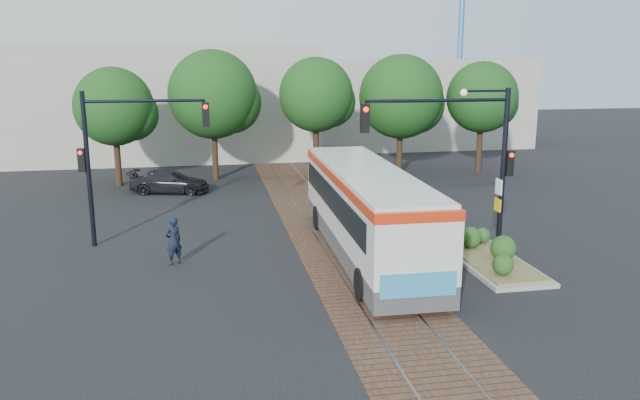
{
  "coord_description": "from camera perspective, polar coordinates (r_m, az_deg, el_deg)",
  "views": [
    {
      "loc": [
        -5.1,
        -20.64,
        7.24
      ],
      "look_at": [
        -0.61,
        3.39,
        1.6
      ],
      "focal_mm": 35.0,
      "sensor_mm": 36.0,
      "label": 1
    }
  ],
  "objects": [
    {
      "name": "officer",
      "position": [
        22.73,
        -13.26,
        -3.65
      ],
      "size": [
        0.76,
        0.69,
        1.74
      ],
      "primitive_type": "imported",
      "rotation": [
        0.0,
        0.0,
        3.7
      ],
      "color": "black",
      "rests_on": "ground"
    },
    {
      "name": "crane",
      "position": [
        59.44,
        12.83,
        16.19
      ],
      "size": [
        8.0,
        0.5,
        18.0
      ],
      "color": "#3F72B2",
      "rests_on": "ground"
    },
    {
      "name": "traffic_island",
      "position": [
        23.15,
        15.4,
        -4.86
      ],
      "size": [
        2.2,
        5.2,
        1.13
      ],
      "color": "gray",
      "rests_on": "ground"
    },
    {
      "name": "parked_car",
      "position": [
        34.83,
        -13.59,
        1.65
      ],
      "size": [
        4.51,
        2.62,
        1.23
      ],
      "primitive_type": "imported",
      "rotation": [
        0.0,
        0.0,
        1.35
      ],
      "color": "black",
      "rests_on": "ground"
    },
    {
      "name": "trackbed",
      "position": [
        26.19,
        1.07,
        -3.05
      ],
      "size": [
        3.6,
        40.0,
        0.02
      ],
      "color": "brown",
      "rests_on": "ground"
    },
    {
      "name": "signal_pole_left",
      "position": [
        25.08,
        -18.02,
        4.62
      ],
      "size": [
        4.99,
        0.34,
        6.0
      ],
      "color": "black",
      "rests_on": "ground"
    },
    {
      "name": "tree_row",
      "position": [
        37.67,
        -0.93,
        9.35
      ],
      "size": [
        26.4,
        5.6,
        7.67
      ],
      "color": "#382314",
      "rests_on": "ground"
    },
    {
      "name": "ground",
      "position": [
        22.46,
        3.14,
        -5.84
      ],
      "size": [
        120.0,
        120.0,
        0.0
      ],
      "primitive_type": "plane",
      "color": "black",
      "rests_on": "ground"
    },
    {
      "name": "city_bus",
      "position": [
        23.04,
        4.27,
        -0.69
      ],
      "size": [
        2.83,
        12.18,
        3.24
      ],
      "rotation": [
        0.0,
        0.0,
        -0.02
      ],
      "color": "#404043",
      "rests_on": "ground"
    },
    {
      "name": "warehouses",
      "position": [
        49.72,
        -5.34,
        8.98
      ],
      "size": [
        40.0,
        13.0,
        8.0
      ],
      "color": "#ADA899",
      "rests_on": "ground"
    },
    {
      "name": "signal_pole_main",
      "position": [
        21.98,
        13.64,
        4.56
      ],
      "size": [
        5.49,
        0.46,
        6.0
      ],
      "color": "black",
      "rests_on": "ground"
    }
  ]
}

